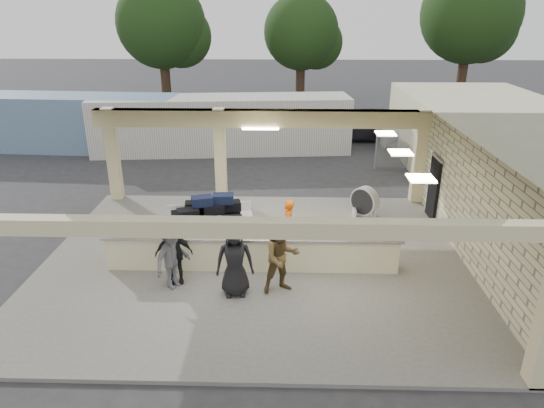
{
  "coord_description": "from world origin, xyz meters",
  "views": [
    {
      "loc": [
        0.88,
        -12.39,
        6.85
      ],
      "look_at": [
        0.51,
        1.0,
        1.42
      ],
      "focal_mm": 32.0,
      "sensor_mm": 36.0,
      "label": 1
    }
  ],
  "objects_px": {
    "passenger_b": "(174,254)",
    "car_white_b": "(463,130)",
    "luggage_cart": "(208,218)",
    "passenger_a": "(282,257)",
    "car_dark": "(367,126)",
    "container_white": "(222,124)",
    "baggage_handler": "(288,226)",
    "container_blue": "(74,123)",
    "passenger_d": "(235,260)",
    "drum_fan": "(365,201)",
    "car_white_a": "(435,136)",
    "passenger_c": "(172,257)",
    "baggage_counter": "(252,252)"
  },
  "relations": [
    {
      "from": "passenger_c",
      "to": "container_white",
      "type": "height_order",
      "value": "container_white"
    },
    {
      "from": "luggage_cart",
      "to": "baggage_handler",
      "type": "height_order",
      "value": "baggage_handler"
    },
    {
      "from": "baggage_handler",
      "to": "container_white",
      "type": "xyz_separation_m",
      "value": [
        -3.3,
        11.17,
        0.48
      ]
    },
    {
      "from": "passenger_c",
      "to": "container_blue",
      "type": "bearing_deg",
      "value": 62.22
    },
    {
      "from": "drum_fan",
      "to": "passenger_d",
      "type": "height_order",
      "value": "passenger_d"
    },
    {
      "from": "car_dark",
      "to": "container_blue",
      "type": "distance_m",
      "value": 15.56
    },
    {
      "from": "passenger_a",
      "to": "car_white_b",
      "type": "distance_m",
      "value": 18.26
    },
    {
      "from": "baggage_handler",
      "to": "luggage_cart",
      "type": "bearing_deg",
      "value": -93.73
    },
    {
      "from": "baggage_handler",
      "to": "car_white_b",
      "type": "height_order",
      "value": "baggage_handler"
    },
    {
      "from": "baggage_counter",
      "to": "car_white_b",
      "type": "bearing_deg",
      "value": 53.54
    },
    {
      "from": "baggage_handler",
      "to": "car_dark",
      "type": "distance_m",
      "value": 14.33
    },
    {
      "from": "luggage_cart",
      "to": "baggage_handler",
      "type": "xyz_separation_m",
      "value": [
        2.42,
        -0.41,
        -0.03
      ]
    },
    {
      "from": "car_white_b",
      "to": "container_white",
      "type": "distance_m",
      "value": 13.06
    },
    {
      "from": "passenger_b",
      "to": "passenger_d",
      "type": "relative_size",
      "value": 0.86
    },
    {
      "from": "passenger_b",
      "to": "car_white_b",
      "type": "xyz_separation_m",
      "value": [
        12.53,
        15.1,
        -0.25
      ]
    },
    {
      "from": "baggage_handler",
      "to": "car_white_a",
      "type": "bearing_deg",
      "value": 152.55
    },
    {
      "from": "container_blue",
      "to": "drum_fan",
      "type": "bearing_deg",
      "value": -29.36
    },
    {
      "from": "passenger_a",
      "to": "car_white_b",
      "type": "xyz_separation_m",
      "value": [
        9.73,
        15.44,
        -0.38
      ]
    },
    {
      "from": "baggage_handler",
      "to": "passenger_b",
      "type": "xyz_separation_m",
      "value": [
        -2.96,
        -1.88,
        0.02
      ]
    },
    {
      "from": "car_white_a",
      "to": "car_white_b",
      "type": "xyz_separation_m",
      "value": [
        1.99,
        1.73,
        -0.08
      ]
    },
    {
      "from": "car_white_a",
      "to": "passenger_c",
      "type": "bearing_deg",
      "value": 154.93
    },
    {
      "from": "passenger_d",
      "to": "passenger_a",
      "type": "bearing_deg",
      "value": 1.25
    },
    {
      "from": "luggage_cart",
      "to": "container_blue",
      "type": "relative_size",
      "value": 0.27
    },
    {
      "from": "passenger_a",
      "to": "car_white_a",
      "type": "bearing_deg",
      "value": 40.07
    },
    {
      "from": "container_blue",
      "to": "car_white_b",
      "type": "bearing_deg",
      "value": 8.58
    },
    {
      "from": "passenger_d",
      "to": "car_white_a",
      "type": "bearing_deg",
      "value": 50.43
    },
    {
      "from": "passenger_d",
      "to": "container_white",
      "type": "height_order",
      "value": "container_white"
    },
    {
      "from": "baggage_counter",
      "to": "car_white_a",
      "type": "xyz_separation_m",
      "value": [
        8.56,
        12.56,
        0.18
      ]
    },
    {
      "from": "passenger_a",
      "to": "passenger_b",
      "type": "height_order",
      "value": "passenger_a"
    },
    {
      "from": "baggage_handler",
      "to": "car_white_b",
      "type": "relative_size",
      "value": 0.37
    },
    {
      "from": "car_dark",
      "to": "drum_fan",
      "type": "bearing_deg",
      "value": 166.32
    },
    {
      "from": "baggage_counter",
      "to": "drum_fan",
      "type": "xyz_separation_m",
      "value": [
        3.64,
        3.64,
        0.11
      ]
    },
    {
      "from": "drum_fan",
      "to": "passenger_a",
      "type": "bearing_deg",
      "value": -76.26
    },
    {
      "from": "car_dark",
      "to": "passenger_a",
      "type": "bearing_deg",
      "value": 159.21
    },
    {
      "from": "drum_fan",
      "to": "car_dark",
      "type": "xyz_separation_m",
      "value": [
        1.74,
        11.06,
        0.09
      ]
    },
    {
      "from": "car_dark",
      "to": "container_white",
      "type": "bearing_deg",
      "value": 103.02
    },
    {
      "from": "passenger_b",
      "to": "car_white_b",
      "type": "distance_m",
      "value": 19.62
    },
    {
      "from": "drum_fan",
      "to": "car_white_b",
      "type": "distance_m",
      "value": 12.69
    },
    {
      "from": "baggage_counter",
      "to": "passenger_a",
      "type": "bearing_deg",
      "value": -54.48
    },
    {
      "from": "passenger_b",
      "to": "passenger_d",
      "type": "distance_m",
      "value": 1.72
    },
    {
      "from": "car_dark",
      "to": "luggage_cart",
      "type": "bearing_deg",
      "value": 147.97
    },
    {
      "from": "passenger_a",
      "to": "passenger_c",
      "type": "bearing_deg",
      "value": 157.45
    },
    {
      "from": "luggage_cart",
      "to": "car_white_a",
      "type": "bearing_deg",
      "value": 38.1
    },
    {
      "from": "luggage_cart",
      "to": "passenger_a",
      "type": "xyz_separation_m",
      "value": [
        2.26,
        -2.63,
        0.13
      ]
    },
    {
      "from": "passenger_a",
      "to": "passenger_b",
      "type": "bearing_deg",
      "value": 152.58
    },
    {
      "from": "baggage_handler",
      "to": "car_white_a",
      "type": "distance_m",
      "value": 13.77
    },
    {
      "from": "container_white",
      "to": "passenger_a",
      "type": "bearing_deg",
      "value": -82.04
    },
    {
      "from": "baggage_handler",
      "to": "passenger_d",
      "type": "bearing_deg",
      "value": -23.03
    },
    {
      "from": "passenger_c",
      "to": "car_white_b",
      "type": "xyz_separation_m",
      "value": [
        12.51,
        15.34,
        -0.3
      ]
    },
    {
      "from": "baggage_handler",
      "to": "passenger_a",
      "type": "bearing_deg",
      "value": 1.78
    }
  ]
}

